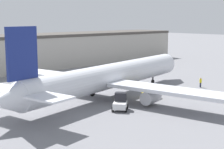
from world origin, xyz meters
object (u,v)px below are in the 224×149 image
at_px(ground_crew_worker, 201,82).
at_px(belt_loader_truck, 150,92).
at_px(airplane, 108,77).
at_px(baggage_tug, 120,103).

xyz_separation_m(ground_crew_worker, belt_loader_truck, (-12.87, 0.79, -0.02)).
bearing_deg(belt_loader_truck, airplane, 113.94).
relative_size(airplane, ground_crew_worker, 24.56).
height_order(airplane, baggage_tug, airplane).
height_order(ground_crew_worker, belt_loader_truck, belt_loader_truck).
bearing_deg(belt_loader_truck, baggage_tug, 173.85).
bearing_deg(airplane, baggage_tug, -131.31).
bearing_deg(baggage_tug, ground_crew_worker, -35.87).
xyz_separation_m(airplane, belt_loader_truck, (4.47, -4.75, -2.29)).
relative_size(airplane, baggage_tug, 13.97).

